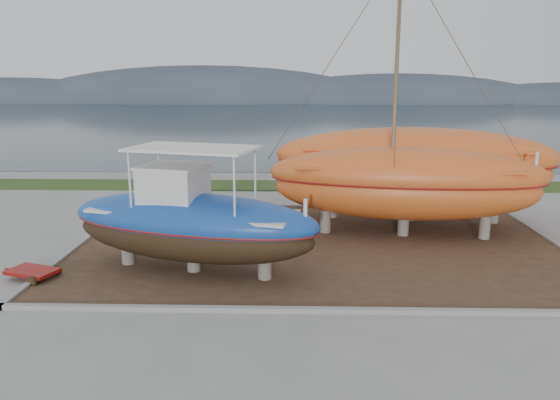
# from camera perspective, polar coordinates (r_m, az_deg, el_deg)

# --- Properties ---
(ground) EXTENTS (140.00, 140.00, 0.00)m
(ground) POSITION_cam_1_polar(r_m,az_deg,el_deg) (17.27, 4.51, -8.79)
(ground) COLOR gray
(ground) RESTS_ON ground
(dirt_patch) EXTENTS (18.00, 12.00, 0.06)m
(dirt_patch) POSITION_cam_1_polar(r_m,az_deg,el_deg) (21.03, 3.97, -4.70)
(dirt_patch) COLOR #422D1E
(dirt_patch) RESTS_ON ground
(curb_frame) EXTENTS (18.60, 12.60, 0.15)m
(curb_frame) POSITION_cam_1_polar(r_m,az_deg,el_deg) (21.02, 3.97, -4.58)
(curb_frame) COLOR gray
(curb_frame) RESTS_ON ground
(grass_strip) EXTENTS (44.00, 3.00, 0.08)m
(grass_strip) POSITION_cam_1_polar(r_m,az_deg,el_deg) (32.18, 3.14, 1.50)
(grass_strip) COLOR #284219
(grass_strip) RESTS_ON ground
(sea) EXTENTS (260.00, 100.00, 0.04)m
(sea) POSITION_cam_1_polar(r_m,az_deg,el_deg) (86.28, 2.17, 8.61)
(sea) COLOR #16262D
(sea) RESTS_ON ground
(mountain_ridge) EXTENTS (200.00, 36.00, 20.00)m
(mountain_ridge) POSITION_cam_1_polar(r_m,az_deg,el_deg) (141.18, 1.95, 10.26)
(mountain_ridge) COLOR #333D49
(mountain_ridge) RESTS_ON ground
(blue_caique) EXTENTS (8.95, 4.82, 4.11)m
(blue_caique) POSITION_cam_1_polar(r_m,az_deg,el_deg) (17.85, -9.19, -1.07)
(blue_caique) COLOR #19489F
(blue_caique) RESTS_ON dirt_patch
(white_dinghy) EXTENTS (4.23, 2.71, 1.19)m
(white_dinghy) POSITION_cam_1_polar(r_m,az_deg,el_deg) (22.96, -9.26, -1.71)
(white_dinghy) COLOR silver
(white_dinghy) RESTS_ON dirt_patch
(orange_sailboat) EXTENTS (11.21, 4.49, 10.77)m
(orange_sailboat) POSITION_cam_1_polar(r_m,az_deg,el_deg) (21.82, 13.41, 10.10)
(orange_sailboat) COLOR #D05A20
(orange_sailboat) RESTS_ON dirt_patch
(orange_bare_hull) EXTENTS (12.54, 4.93, 4.01)m
(orange_bare_hull) POSITION_cam_1_polar(r_m,az_deg,el_deg) (24.75, 13.77, 2.48)
(orange_bare_hull) COLOR #D05A20
(orange_bare_hull) RESTS_ON dirt_patch
(red_trailer) EXTENTS (2.53, 1.83, 0.32)m
(red_trailer) POSITION_cam_1_polar(r_m,az_deg,el_deg) (19.29, -24.42, -7.09)
(red_trailer) COLOR maroon
(red_trailer) RESTS_ON ground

